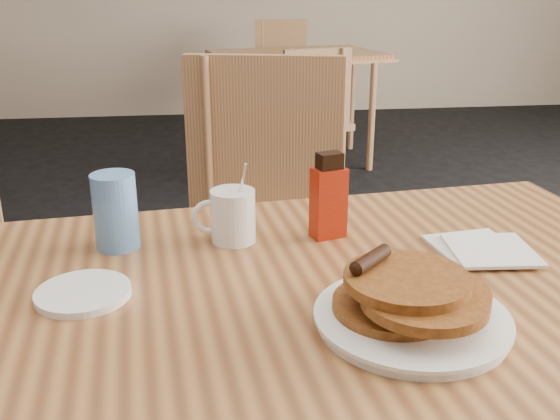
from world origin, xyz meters
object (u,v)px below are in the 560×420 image
at_px(chair_main_far, 269,205).
at_px(pancake_plate, 412,306).
at_px(neighbor_table, 296,59).
at_px(syrup_bottle, 329,199).
at_px(chair_neighbor_near, 314,110).
at_px(chair_neighbor_far, 282,69).
at_px(blue_tumbler, 116,211).
at_px(main_table, 337,307).
at_px(coffee_mug, 232,215).

height_order(chair_main_far, pancake_plate, chair_main_far).
bearing_deg(neighbor_table, syrup_bottle, -97.69).
xyz_separation_m(chair_main_far, chair_neighbor_near, (0.46, 1.81, -0.10)).
xyz_separation_m(chair_neighbor_far, blue_tumbler, (-0.82, -3.87, 0.28)).
bearing_deg(pancake_plate, chair_main_far, 96.41).
relative_size(chair_neighbor_far, pancake_plate, 3.26).
relative_size(main_table, neighbor_table, 1.09).
relative_size(coffee_mug, syrup_bottle, 0.94).
bearing_deg(blue_tumbler, chair_neighbor_near, 71.45).
relative_size(neighbor_table, chair_neighbor_near, 1.46).
height_order(pancake_plate, syrup_bottle, syrup_bottle).
distance_m(pancake_plate, coffee_mug, 0.41).
height_order(neighbor_table, blue_tumbler, blue_tumbler).
bearing_deg(pancake_plate, neighbor_table, 83.90).
height_order(pancake_plate, blue_tumbler, blue_tumbler).
bearing_deg(blue_tumbler, pancake_plate, -37.10).
xyz_separation_m(chair_main_far, chair_neighbor_far, (0.48, 3.29, -0.07)).
relative_size(neighbor_table, chair_neighbor_far, 1.38).
bearing_deg(neighbor_table, pancake_plate, -96.10).
relative_size(chair_neighbor_far, chair_neighbor_near, 1.06).
height_order(chair_main_far, chair_neighbor_near, chair_main_far).
distance_m(chair_main_far, pancake_plate, 0.93).
relative_size(neighbor_table, pancake_plate, 4.51).
distance_m(neighbor_table, coffee_mug, 3.18).
relative_size(chair_neighbor_near, coffee_mug, 5.53).
distance_m(chair_neighbor_far, pancake_plate, 4.23).
bearing_deg(chair_main_far, blue_tumbler, -107.30).
bearing_deg(main_table, chair_neighbor_far, 83.67).
bearing_deg(chair_neighbor_near, coffee_mug, -115.74).
bearing_deg(coffee_mug, syrup_bottle, -3.26).
xyz_separation_m(neighbor_table, coffee_mug, (-0.60, -3.12, 0.10)).
xyz_separation_m(chair_neighbor_near, coffee_mug, (-0.59, -2.38, 0.29)).
height_order(chair_neighbor_far, syrup_bottle, syrup_bottle).
bearing_deg(chair_neighbor_far, chair_main_far, -94.30).
bearing_deg(chair_main_far, syrup_bottle, -71.82).
height_order(neighbor_table, coffee_mug, coffee_mug).
bearing_deg(syrup_bottle, pancake_plate, -97.89).
height_order(chair_neighbor_near, blue_tumbler, blue_tumbler).
bearing_deg(pancake_plate, chair_neighbor_near, 82.50).
bearing_deg(chair_neighbor_near, chair_neighbor_far, 77.55).
height_order(neighbor_table, pancake_plate, pancake_plate).
distance_m(main_table, coffee_mug, 0.27).
distance_m(neighbor_table, pancake_plate, 3.47).
height_order(coffee_mug, syrup_bottle, syrup_bottle).
bearing_deg(blue_tumbler, neighbor_table, 75.41).
bearing_deg(syrup_bottle, chair_neighbor_far, 66.91).
distance_m(pancake_plate, blue_tumbler, 0.56).
distance_m(coffee_mug, blue_tumbler, 0.21).
bearing_deg(main_table, neighbor_table, 82.36).
bearing_deg(chair_neighbor_far, main_table, -92.38).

